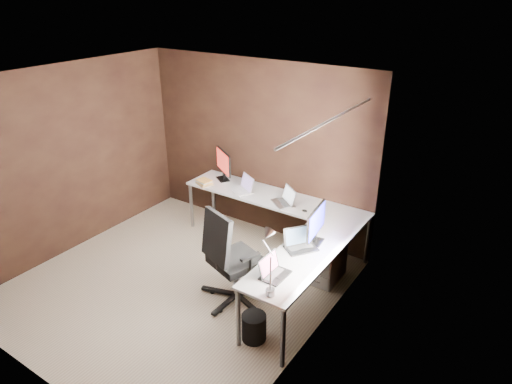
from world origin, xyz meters
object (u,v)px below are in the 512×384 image
(laptop_black_small, at_px, (273,271))
(office_chair, at_px, (233,274))
(laptop_silver, at_px, (285,200))
(laptop_black_big, at_px, (300,244))
(book_stack, at_px, (204,182))
(laptop_white, at_px, (244,188))
(desk_lamp, at_px, (268,253))
(drawer_pedestal, at_px, (324,256))
(wastebasket, at_px, (254,327))
(monitor_right, at_px, (316,223))
(monitor_left, at_px, (223,163))

(laptop_black_small, xyz_separation_m, office_chair, (-0.67, 0.22, -0.43))
(laptop_silver, relative_size, office_chair, 0.34)
(laptop_black_big, bearing_deg, book_stack, 104.29)
(laptop_white, height_order, desk_lamp, desk_lamp)
(laptop_silver, bearing_deg, office_chair, -51.41)
(drawer_pedestal, height_order, wastebasket, drawer_pedestal)
(desk_lamp, relative_size, office_chair, 0.54)
(laptop_silver, bearing_deg, laptop_black_small, -27.68)
(drawer_pedestal, bearing_deg, book_stack, 175.74)
(laptop_black_small, xyz_separation_m, wastebasket, (-0.10, -0.19, -0.63))
(desk_lamp, bearing_deg, laptop_black_big, 122.10)
(monitor_right, bearing_deg, wastebasket, 163.47)
(monitor_right, bearing_deg, laptop_black_small, 168.49)
(laptop_black_small, bearing_deg, wastebasket, 152.26)
(desk_lamp, bearing_deg, monitor_right, 115.77)
(monitor_left, height_order, wastebasket, monitor_left)
(laptop_black_small, distance_m, desk_lamp, 0.43)
(monitor_left, relative_size, laptop_silver, 1.12)
(laptop_silver, height_order, wastebasket, laptop_silver)
(laptop_black_big, xyz_separation_m, office_chair, (-0.64, -0.39, -0.43))
(drawer_pedestal, bearing_deg, laptop_black_big, -93.03)
(desk_lamp, xyz_separation_m, office_chair, (-0.75, 0.45, -0.79))
(laptop_black_small, height_order, wastebasket, laptop_black_small)
(laptop_silver, bearing_deg, wastebasket, -33.35)
(laptop_silver, height_order, desk_lamp, desk_lamp)
(monitor_left, height_order, laptop_silver, monitor_left)
(desk_lamp, bearing_deg, book_stack, 167.40)
(book_stack, bearing_deg, monitor_right, -14.96)
(laptop_black_small, bearing_deg, laptop_white, 44.08)
(monitor_right, relative_size, laptop_black_small, 1.66)
(laptop_black_big, bearing_deg, monitor_left, 95.41)
(monitor_right, height_order, book_stack, monitor_right)
(book_stack, distance_m, desk_lamp, 2.65)
(laptop_white, xyz_separation_m, laptop_black_small, (1.41, -1.50, -0.00))
(laptop_black_small, bearing_deg, laptop_silver, 26.97)
(monitor_right, xyz_separation_m, laptop_black_big, (-0.09, -0.20, -0.20))
(laptop_white, relative_size, laptop_silver, 0.98)
(laptop_black_small, bearing_deg, drawer_pedestal, 0.70)
(laptop_white, height_order, laptop_silver, laptop_silver)
(laptop_black_small, relative_size, office_chair, 0.27)
(laptop_white, distance_m, wastebasket, 2.23)
(drawer_pedestal, xyz_separation_m, laptop_black_small, (-0.00, -1.21, 0.48))
(laptop_white, bearing_deg, laptop_black_big, -3.87)
(book_stack, relative_size, desk_lamp, 0.43)
(monitor_left, xyz_separation_m, laptop_black_big, (1.86, -1.06, -0.20))
(book_stack, bearing_deg, drawer_pedestal, -4.26)
(monitor_right, height_order, desk_lamp, desk_lamp)
(drawer_pedestal, relative_size, laptop_white, 1.53)
(laptop_black_big, xyz_separation_m, book_stack, (-1.98, 0.75, -0.02))
(laptop_white, relative_size, desk_lamp, 0.61)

